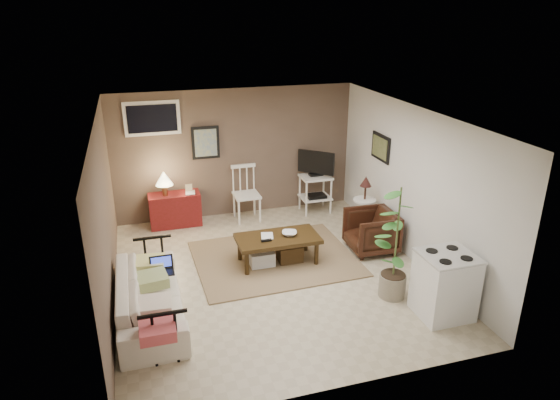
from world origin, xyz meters
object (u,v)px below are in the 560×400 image
object	(u,v)px
spindle_chair	(246,195)
potted_plant	(397,239)
coffee_table	(277,248)
stove	(445,285)
red_console	(174,207)
armchair	(371,229)
tv_stand	(316,180)
sofa	(149,290)
side_table	(365,198)

from	to	relation	value
spindle_chair	potted_plant	size ratio (longest dim) A/B	0.63
coffee_table	stove	size ratio (longest dim) A/B	1.45
red_console	armchair	bearing A→B (deg)	-33.07
spindle_chair	stove	world-z (taller)	spindle_chair
coffee_table	spindle_chair	world-z (taller)	spindle_chair
tv_stand	sofa	bearing A→B (deg)	-140.16
coffee_table	spindle_chair	bearing A→B (deg)	92.00
spindle_chair	side_table	world-z (taller)	side_table
stove	potted_plant	bearing A→B (deg)	125.09
sofa	potted_plant	world-z (taller)	potted_plant
armchair	side_table	bearing A→B (deg)	166.85
red_console	potted_plant	bearing A→B (deg)	-51.05
red_console	coffee_table	bearing A→B (deg)	-54.19
tv_stand	stove	bearing A→B (deg)	-84.34
sofa	tv_stand	distance (m)	4.27
tv_stand	side_table	size ratio (longest dim) A/B	1.15
coffee_table	potted_plant	size ratio (longest dim) A/B	0.78
spindle_chair	side_table	bearing A→B (deg)	-32.83
side_table	armchair	world-z (taller)	side_table
coffee_table	potted_plant	world-z (taller)	potted_plant
sofa	spindle_chair	world-z (taller)	spindle_chair
red_console	armchair	size ratio (longest dim) A/B	1.40
tv_stand	armchair	bearing A→B (deg)	-80.98
red_console	armchair	distance (m)	3.56
potted_plant	stove	bearing A→B (deg)	-54.91
coffee_table	stove	distance (m)	2.57
coffee_table	armchair	world-z (taller)	armchair
spindle_chair	armchair	distance (m)	2.48
tv_stand	coffee_table	bearing A→B (deg)	-125.70
spindle_chair	tv_stand	size ratio (longest dim) A/B	0.84
coffee_table	sofa	world-z (taller)	sofa
red_console	sofa	bearing A→B (deg)	-101.56
tv_stand	stove	size ratio (longest dim) A/B	1.38
side_table	stove	distance (m)	2.59
tv_stand	armchair	size ratio (longest dim) A/B	1.61
tv_stand	potted_plant	xyz separation A→B (m)	(-0.04, -3.17, 0.23)
spindle_chair	stove	size ratio (longest dim) A/B	1.17
red_console	side_table	bearing A→B (deg)	-22.08
armchair	potted_plant	distance (m)	1.46
red_console	tv_stand	size ratio (longest dim) A/B	0.87
coffee_table	spindle_chair	xyz separation A→B (m)	(-0.06, 1.83, 0.21)
sofa	side_table	world-z (taller)	side_table
coffee_table	red_console	bearing A→B (deg)	125.81
stove	coffee_table	bearing A→B (deg)	130.77
spindle_chair	potted_plant	world-z (taller)	potted_plant
sofa	spindle_chair	bearing A→B (deg)	-34.78
spindle_chair	red_console	bearing A→B (deg)	175.79
tv_stand	potted_plant	bearing A→B (deg)	-90.69
sofa	spindle_chair	distance (m)	3.34
coffee_table	tv_stand	size ratio (longest dim) A/B	1.05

